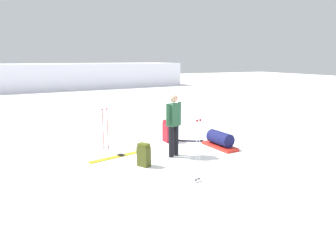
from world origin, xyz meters
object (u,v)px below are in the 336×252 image
object	(u,v)px
skier_standing	(174,122)
gear_sled	(220,140)
backpack_bright	(168,131)
ski_poles_planted_far	(105,127)
ski_pair_near	(201,141)
ski_pair_far	(121,156)
backpack_large_dark	(144,155)
ski_poles_planted_near	(198,148)

from	to	relation	value
skier_standing	gear_sled	xyz separation A→B (m)	(1.62, 0.13, -0.73)
backpack_bright	ski_poles_planted_far	world-z (taller)	ski_poles_planted_far
skier_standing	ski_poles_planted_far	size ratio (longest dim) A/B	1.39
backpack_bright	ski_poles_planted_far	xyz separation A→B (m)	(-2.02, 0.01, 0.34)
ski_pair_near	gear_sled	bearing A→B (deg)	-78.57
backpack_bright	ski_pair_far	bearing A→B (deg)	-156.67
ski_pair_far	ski_poles_planted_far	bearing A→B (deg)	104.09
backpack_large_dark	backpack_bright	size ratio (longest dim) A/B	0.84
ski_pair_far	ski_poles_planted_far	xyz separation A→B (m)	(-0.20, 0.79, 0.67)
ski_pair_far	skier_standing	bearing A→B (deg)	-25.75
skier_standing	ski_pair_near	bearing A→B (deg)	32.64
backpack_large_dark	backpack_bright	world-z (taller)	backpack_bright
ski_pair_far	gear_sled	size ratio (longest dim) A/B	1.53
skier_standing	gear_sled	distance (m)	1.78
ski_poles_planted_far	gear_sled	size ratio (longest dim) A/B	1.00
ski_poles_planted_far	gear_sled	bearing A→B (deg)	-22.46
ski_pair_near	backpack_bright	size ratio (longest dim) A/B	2.27
backpack_bright	gear_sled	xyz separation A→B (m)	(1.09, -1.28, -0.12)
ski_poles_planted_far	skier_standing	bearing A→B (deg)	-43.52
ski_poles_planted_near	ski_poles_planted_far	bearing A→B (deg)	109.24
backpack_bright	ski_poles_planted_near	distance (m)	3.40
ski_poles_planted_far	backpack_large_dark	bearing A→B (deg)	-75.42
ski_pair_far	backpack_large_dark	xyz separation A→B (m)	(0.27, -1.02, 0.27)
ski_poles_planted_far	ski_pair_near	bearing A→B (deg)	-9.36
skier_standing	gear_sled	world-z (taller)	skier_standing
skier_standing	gear_sled	bearing A→B (deg)	4.67
ski_pair_near	ski_poles_planted_near	size ratio (longest dim) A/B	1.14
backpack_large_dark	ski_poles_planted_near	size ratio (longest dim) A/B	0.42
ski_pair_near	gear_sled	size ratio (longest dim) A/B	1.29
backpack_large_dark	skier_standing	bearing A→B (deg)	21.06
skier_standing	backpack_bright	bearing A→B (deg)	69.50
ski_poles_planted_near	ski_poles_planted_far	world-z (taller)	ski_poles_planted_near
ski_poles_planted_near	gear_sled	xyz separation A→B (m)	(1.98, 1.97, -0.54)
ski_pair_far	backpack_bright	xyz separation A→B (m)	(1.82, 0.79, 0.33)
backpack_bright	gear_sled	size ratio (longest dim) A/B	0.57
ski_poles_planted_near	ski_poles_planted_far	size ratio (longest dim) A/B	1.13
backpack_large_dark	ski_poles_planted_far	xyz separation A→B (m)	(-0.47, 1.81, 0.40)
ski_pair_far	ski_poles_planted_far	distance (m)	1.06
backpack_bright	backpack_large_dark	bearing A→B (deg)	-130.66
backpack_large_dark	ski_poles_planted_near	bearing A→B (deg)	-65.28
backpack_bright	gear_sled	distance (m)	1.69
backpack_bright	skier_standing	bearing A→B (deg)	-110.50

